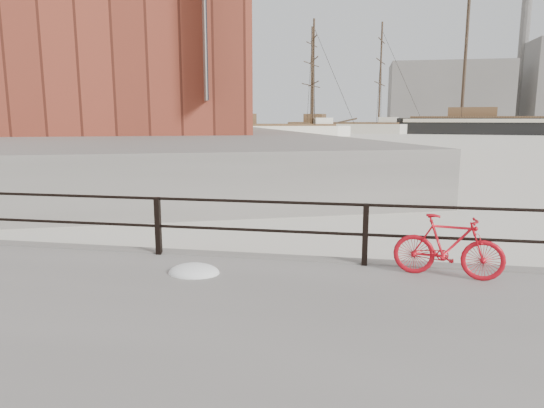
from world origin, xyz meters
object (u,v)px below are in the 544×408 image
at_px(schooner_left, 278,136).
at_px(workboat_far, 140,142).
at_px(schooner_mid, 344,133).
at_px(workboat_near, 125,148).
at_px(bicycle, 448,246).

relative_size(schooner_left, workboat_far, 1.95).
bearing_deg(schooner_left, schooner_mid, 49.00).
height_order(workboat_near, workboat_far, same).
bearing_deg(workboat_far, bicycle, -76.82).
height_order(schooner_mid, workboat_far, schooner_mid).
xyz_separation_m(schooner_mid, schooner_left, (-9.29, -17.80, 0.00)).
xyz_separation_m(bicycle, schooner_left, (-13.85, 65.79, -0.82)).
distance_m(schooner_mid, workboat_far, 44.85).
bearing_deg(schooner_mid, bicycle, -76.42).
distance_m(bicycle, schooner_mid, 83.72).
bearing_deg(workboat_far, workboat_near, -88.50).
height_order(schooner_mid, workboat_near, schooner_mid).
bearing_deg(schooner_mid, schooner_left, -107.08).
relative_size(workboat_near, workboat_far, 1.06).
bearing_deg(workboat_near, workboat_far, 93.64).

